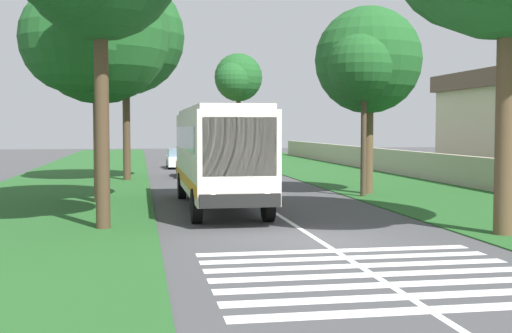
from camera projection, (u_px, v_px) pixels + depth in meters
ground at (320, 242)px, 17.68m from camera, size 160.00×160.00×0.00m
grass_verge_left at (64, 192)px, 31.03m from camera, size 120.00×8.00×0.04m
grass_verge_right at (399, 187)px, 33.83m from camera, size 120.00×8.00×0.04m
centre_line at (238, 190)px, 32.43m from camera, size 110.00×0.16×0.01m
coach_bus at (218, 151)px, 25.00m from camera, size 11.16×2.62×3.73m
zebra_crossing at (373, 275)px, 13.69m from camera, size 5.85×6.80×0.01m
trailing_car_0 at (192, 166)px, 41.06m from camera, size 4.30×1.78×1.43m
trailing_car_1 at (179, 159)px, 49.86m from camera, size 4.30×1.78×1.43m
trailing_car_2 at (214, 155)px, 57.64m from camera, size 4.30×1.78×1.43m
trailing_minibus_0 at (209, 142)px, 65.83m from camera, size 6.00×2.14×2.53m
roadside_tree_left_1 at (94, 37)px, 26.24m from camera, size 6.80×5.65×9.48m
roadside_tree_left_2 at (121, 39)px, 37.46m from camera, size 8.12×6.78×11.44m
roadside_tree_right_1 at (237, 79)px, 68.64m from camera, size 6.32×5.00×10.58m
roadside_tree_right_2 at (366, 63)px, 29.86m from camera, size 5.43×4.78×8.38m
utility_pole at (364, 109)px, 28.76m from camera, size 0.24×1.40×7.24m
roadside_wall at (421, 165)px, 39.28m from camera, size 70.00×0.40×1.54m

